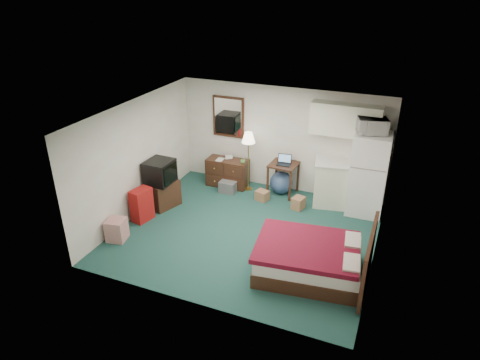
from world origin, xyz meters
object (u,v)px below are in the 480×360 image
at_px(floor_lamp, 248,162).
at_px(fridge, 368,174).
at_px(dresser, 228,172).
at_px(bed, 309,259).
at_px(tv_stand, 162,193).
at_px(kitchen_counter, 336,183).
at_px(desk, 283,179).
at_px(suitcase, 142,205).

xyz_separation_m(floor_lamp, fridge, (2.77, -0.04, 0.18)).
relative_size(dresser, bed, 0.57).
xyz_separation_m(dresser, floor_lamp, (0.55, -0.02, 0.39)).
bearing_deg(tv_stand, fridge, 37.13).
bearing_deg(bed, dresser, 128.48).
bearing_deg(kitchen_counter, dresser, 171.30).
distance_m(floor_lamp, desk, 0.92).
height_order(floor_lamp, desk, floor_lamp).
distance_m(kitchen_counter, fridge, 0.79).
height_order(dresser, suitcase, suitcase).
distance_m(dresser, tv_stand, 1.79).
bearing_deg(floor_lamp, kitchen_counter, 1.94).
distance_m(desk, bed, 3.03).
bearing_deg(desk, tv_stand, -142.93).
distance_m(desk, kitchen_counter, 1.25).
height_order(desk, kitchen_counter, kitchen_counter).
distance_m(floor_lamp, suitcase, 2.73).
height_order(kitchen_counter, tv_stand, kitchen_counter).
bearing_deg(suitcase, desk, 55.35).
relative_size(kitchen_counter, suitcase, 1.41).
bearing_deg(desk, dresser, -173.36).
bearing_deg(dresser, kitchen_counter, -0.04).
height_order(dresser, kitchen_counter, kitchen_counter).
bearing_deg(tv_stand, desk, 52.08).
distance_m(fridge, tv_stand, 4.57).
bearing_deg(suitcase, bed, 5.14).
height_order(dresser, desk, desk).
bearing_deg(fridge, kitchen_counter, 169.31).
bearing_deg(dresser, tv_stand, -124.28).
xyz_separation_m(kitchen_counter, fridge, (0.68, -0.11, 0.40)).
xyz_separation_m(dresser, suitcase, (-1.01, -2.22, 0.02)).
xyz_separation_m(floor_lamp, bed, (2.16, -2.64, -0.45)).
relative_size(desk, kitchen_counter, 0.77).
height_order(dresser, floor_lamp, floor_lamp).
bearing_deg(tv_stand, dresser, 75.52).
distance_m(desk, fridge, 1.99).
bearing_deg(bed, suitcase, 166.22).
relative_size(dresser, suitcase, 1.40).
height_order(bed, tv_stand, tv_stand).
bearing_deg(suitcase, kitchen_counter, 43.68).
height_order(kitchen_counter, suitcase, kitchen_counter).
xyz_separation_m(fridge, tv_stand, (-4.29, -1.44, -0.61)).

